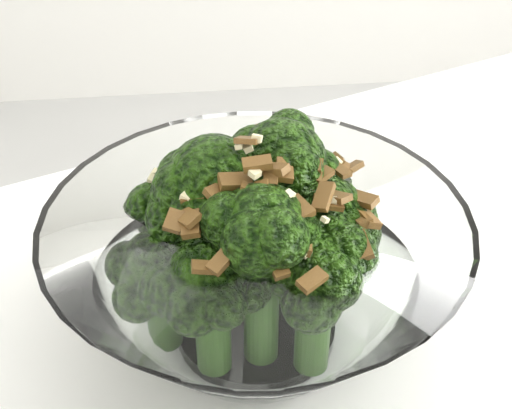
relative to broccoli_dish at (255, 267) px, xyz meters
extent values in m
cylinder|color=white|center=(0.00, 0.00, -0.05)|extent=(0.10, 0.10, 0.01)
cylinder|color=#2C5516|center=(0.03, -0.04, -0.01)|extent=(0.02, 0.02, 0.06)
sphere|color=#264E0E|center=(0.03, -0.04, 0.03)|extent=(0.05, 0.05, 0.05)
cylinder|color=#2C5516|center=(-0.05, -0.01, -0.02)|extent=(0.02, 0.02, 0.04)
sphere|color=#264E0E|center=(-0.05, -0.01, 0.01)|extent=(0.05, 0.05, 0.05)
cylinder|color=#2C5516|center=(0.04, 0.00, -0.01)|extent=(0.02, 0.02, 0.06)
sphere|color=#264E0E|center=(0.04, 0.00, 0.03)|extent=(0.05, 0.05, 0.05)
cylinder|color=#2C5516|center=(0.05, 0.03, -0.02)|extent=(0.02, 0.02, 0.05)
sphere|color=#264E0E|center=(0.05, 0.03, 0.01)|extent=(0.04, 0.04, 0.04)
cylinder|color=#2C5516|center=(-0.04, 0.02, -0.01)|extent=(0.02, 0.02, 0.06)
sphere|color=#264E0E|center=(-0.04, 0.02, 0.03)|extent=(0.05, 0.05, 0.05)
cylinder|color=#2C5516|center=(0.02, 0.02, 0.00)|extent=(0.02, 0.02, 0.09)
sphere|color=#264E0E|center=(0.02, 0.02, 0.05)|extent=(0.05, 0.05, 0.05)
cylinder|color=#2C5516|center=(0.00, -0.03, 0.00)|extent=(0.02, 0.02, 0.08)
sphere|color=#264E0E|center=(0.00, -0.03, 0.05)|extent=(0.05, 0.05, 0.05)
cylinder|color=#2C5516|center=(-0.03, -0.03, -0.02)|extent=(0.02, 0.02, 0.05)
sphere|color=#264E0E|center=(-0.03, -0.03, 0.02)|extent=(0.05, 0.05, 0.05)
cylinder|color=#2C5516|center=(-0.02, 0.01, 0.00)|extent=(0.02, 0.02, 0.08)
sphere|color=#264E0E|center=(-0.02, 0.01, 0.05)|extent=(0.05, 0.05, 0.05)
cube|color=brown|center=(0.03, -0.02, 0.06)|extent=(0.02, 0.02, 0.01)
cube|color=brown|center=(0.02, 0.03, 0.06)|extent=(0.02, 0.02, 0.01)
cube|color=brown|center=(-0.03, -0.01, 0.06)|extent=(0.01, 0.01, 0.01)
cube|color=brown|center=(0.01, -0.01, 0.07)|extent=(0.01, 0.01, 0.01)
cube|color=brown|center=(0.04, 0.05, 0.04)|extent=(0.02, 0.01, 0.01)
cube|color=brown|center=(-0.03, -0.05, 0.05)|extent=(0.01, 0.01, 0.01)
cube|color=brown|center=(0.04, -0.02, 0.06)|extent=(0.02, 0.02, 0.01)
cube|color=brown|center=(0.01, -0.01, 0.07)|extent=(0.02, 0.02, 0.01)
cube|color=brown|center=(-0.02, 0.06, 0.04)|extent=(0.02, 0.01, 0.01)
cube|color=brown|center=(0.03, 0.00, 0.07)|extent=(0.02, 0.01, 0.01)
cube|color=brown|center=(0.04, -0.02, 0.06)|extent=(0.02, 0.01, 0.01)
cube|color=brown|center=(0.00, 0.05, 0.05)|extent=(0.01, 0.01, 0.01)
cube|color=brown|center=(0.05, 0.03, 0.05)|extent=(0.02, 0.01, 0.01)
cube|color=brown|center=(-0.02, 0.05, 0.05)|extent=(0.02, 0.01, 0.01)
cube|color=brown|center=(0.05, 0.03, 0.05)|extent=(0.02, 0.01, 0.01)
cube|color=brown|center=(0.05, 0.01, 0.05)|extent=(0.01, 0.01, 0.00)
cube|color=brown|center=(0.03, 0.01, 0.06)|extent=(0.01, 0.02, 0.01)
cube|color=brown|center=(0.04, 0.01, 0.06)|extent=(0.01, 0.02, 0.01)
cube|color=brown|center=(0.05, -0.02, 0.04)|extent=(0.01, 0.02, 0.01)
cube|color=brown|center=(0.03, 0.03, 0.05)|extent=(0.02, 0.01, 0.01)
cube|color=brown|center=(-0.02, -0.05, 0.05)|extent=(0.02, 0.01, 0.01)
cube|color=brown|center=(0.01, -0.01, 0.07)|extent=(0.01, 0.01, 0.01)
cube|color=brown|center=(-0.04, -0.02, 0.06)|extent=(0.02, 0.02, 0.01)
cube|color=brown|center=(-0.04, 0.03, 0.05)|extent=(0.02, 0.02, 0.01)
cube|color=brown|center=(-0.02, 0.03, 0.06)|extent=(0.01, 0.01, 0.01)
cube|color=brown|center=(0.06, -0.01, 0.05)|extent=(0.02, 0.02, 0.01)
cube|color=brown|center=(0.02, -0.04, 0.05)|extent=(0.01, 0.02, 0.01)
cube|color=brown|center=(0.00, 0.00, 0.08)|extent=(0.01, 0.01, 0.01)
cube|color=brown|center=(0.02, 0.02, 0.07)|extent=(0.01, 0.02, 0.01)
cube|color=brown|center=(0.04, 0.05, 0.04)|extent=(0.02, 0.02, 0.00)
cube|color=brown|center=(0.02, -0.03, 0.06)|extent=(0.01, 0.02, 0.01)
cube|color=brown|center=(-0.02, -0.01, 0.06)|extent=(0.02, 0.02, 0.01)
cube|color=brown|center=(0.00, 0.03, 0.07)|extent=(0.02, 0.02, 0.01)
cube|color=brown|center=(0.01, 0.02, 0.06)|extent=(0.01, 0.02, 0.01)
cube|color=brown|center=(-0.04, 0.00, 0.05)|extent=(0.02, 0.02, 0.01)
cube|color=brown|center=(0.01, -0.05, 0.05)|extent=(0.01, 0.02, 0.01)
cube|color=brown|center=(0.01, -0.05, 0.06)|extent=(0.01, 0.02, 0.01)
cube|color=brown|center=(0.01, 0.06, 0.05)|extent=(0.01, 0.02, 0.01)
cube|color=brown|center=(0.06, 0.03, 0.04)|extent=(0.01, 0.01, 0.01)
cube|color=brown|center=(-0.04, 0.01, 0.05)|extent=(0.01, 0.01, 0.01)
cube|color=brown|center=(-0.04, -0.03, 0.05)|extent=(0.01, 0.02, 0.01)
cube|color=brown|center=(0.03, 0.00, 0.06)|extent=(0.02, 0.02, 0.01)
cube|color=brown|center=(-0.04, -0.02, 0.05)|extent=(0.01, 0.01, 0.01)
cube|color=brown|center=(0.02, 0.03, 0.06)|extent=(0.01, 0.02, 0.01)
cube|color=brown|center=(-0.01, -0.01, 0.07)|extent=(0.02, 0.01, 0.01)
cube|color=brown|center=(0.02, -0.06, 0.04)|extent=(0.02, 0.02, 0.01)
cube|color=brown|center=(0.03, 0.00, 0.06)|extent=(0.01, 0.02, 0.01)
cube|color=brown|center=(-0.02, 0.04, 0.05)|extent=(0.02, 0.02, 0.01)
cube|color=brown|center=(0.05, -0.04, 0.04)|extent=(0.01, 0.02, 0.01)
cube|color=brown|center=(0.00, -0.02, 0.07)|extent=(0.01, 0.01, 0.01)
cube|color=brown|center=(0.00, -0.02, 0.07)|extent=(0.02, 0.01, 0.01)
cube|color=brown|center=(0.02, 0.05, 0.05)|extent=(0.01, 0.02, 0.01)
cube|color=brown|center=(0.06, -0.02, 0.04)|extent=(0.01, 0.02, 0.01)
cube|color=brown|center=(-0.03, 0.05, 0.04)|extent=(0.02, 0.01, 0.01)
cube|color=brown|center=(0.00, -0.01, 0.08)|extent=(0.02, 0.01, 0.01)
cube|color=beige|center=(0.03, 0.00, 0.07)|extent=(0.00, 0.00, 0.00)
cube|color=beige|center=(0.03, 0.01, 0.07)|extent=(0.01, 0.01, 0.01)
cube|color=beige|center=(-0.02, -0.02, 0.06)|extent=(0.01, 0.01, 0.00)
cube|color=beige|center=(0.01, -0.02, 0.07)|extent=(0.01, 0.01, 0.00)
cube|color=beige|center=(-0.04, -0.01, 0.06)|extent=(0.01, 0.01, 0.01)
cube|color=beige|center=(0.00, 0.00, 0.08)|extent=(0.01, 0.01, 0.01)
cube|color=beige|center=(0.04, -0.02, 0.06)|extent=(0.01, 0.01, 0.00)
cube|color=beige|center=(-0.04, 0.00, 0.06)|extent=(0.01, 0.01, 0.01)
cube|color=beige|center=(0.02, -0.05, 0.05)|extent=(0.01, 0.01, 0.01)
cube|color=beige|center=(-0.02, 0.04, 0.05)|extent=(0.01, 0.01, 0.01)
cube|color=beige|center=(0.03, -0.03, 0.06)|extent=(0.01, 0.01, 0.00)
cube|color=beige|center=(-0.05, 0.03, 0.05)|extent=(0.01, 0.01, 0.00)
cube|color=beige|center=(-0.01, 0.00, 0.08)|extent=(0.01, 0.01, 0.00)
cube|color=beige|center=(0.00, 0.04, 0.06)|extent=(0.00, 0.00, 0.00)
cube|color=beige|center=(-0.01, 0.05, 0.05)|extent=(0.00, 0.01, 0.00)
cube|color=beige|center=(0.05, 0.03, 0.05)|extent=(0.01, 0.01, 0.01)
cube|color=beige|center=(-0.04, -0.01, 0.06)|extent=(0.01, 0.01, 0.01)
cube|color=beige|center=(-0.05, 0.03, 0.05)|extent=(0.01, 0.01, 0.01)
cube|color=beige|center=(-0.01, 0.05, 0.05)|extent=(0.01, 0.01, 0.01)
cube|color=beige|center=(0.00, 0.00, 0.08)|extent=(0.01, 0.00, 0.01)
cube|color=beige|center=(0.04, 0.04, 0.05)|extent=(0.01, 0.01, 0.00)
cube|color=beige|center=(0.03, 0.01, 0.06)|extent=(0.01, 0.01, 0.00)
cube|color=beige|center=(0.06, 0.00, 0.04)|extent=(0.01, 0.01, 0.01)
cube|color=beige|center=(-0.03, 0.00, 0.07)|extent=(0.01, 0.01, 0.00)
cube|color=beige|center=(-0.01, -0.03, 0.06)|extent=(0.01, 0.01, 0.00)
cube|color=beige|center=(0.00, -0.02, 0.08)|extent=(0.01, 0.01, 0.00)
camera|label=1|loc=(-0.04, -0.34, 0.29)|focal=55.00mm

